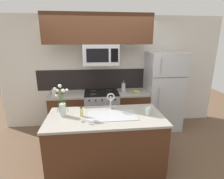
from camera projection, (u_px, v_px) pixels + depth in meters
ground_plane at (105, 152)px, 3.33m from camera, size 10.00×10.00×0.00m
rear_partition at (113, 72)px, 4.23m from camera, size 5.20×0.10×2.60m
splash_band at (101, 79)px, 4.19m from camera, size 2.95×0.01×0.48m
back_counter_left at (69, 113)px, 3.99m from camera, size 0.79×0.65×0.91m
back_counter_right at (132, 110)px, 4.14m from camera, size 0.70×0.65×0.91m
stove_range at (102, 111)px, 4.07m from camera, size 0.76×0.64×0.93m
microwave at (101, 55)px, 3.69m from camera, size 0.74×0.40×0.43m
upper_cabinet_band at (98, 29)px, 3.52m from camera, size 2.19×0.34×0.60m
refrigerator at (163, 91)px, 4.12m from camera, size 0.79×0.74×1.80m
storage_jar_tall at (54, 91)px, 3.81m from camera, size 0.08×0.08×0.15m
storage_jar_medium at (60, 91)px, 3.83m from camera, size 0.11×0.11×0.13m
banana_bunch at (137, 91)px, 3.96m from camera, size 0.19×0.12×0.08m
french_press at (123, 87)px, 4.03m from camera, size 0.09×0.09×0.27m
island_counter at (106, 141)px, 2.87m from camera, size 1.83×0.89×0.91m
kitchen_sink at (112, 119)px, 2.78m from camera, size 0.76×0.44×0.16m
sink_faucet at (111, 99)px, 2.91m from camera, size 0.14×0.14×0.31m
dish_soap_bottle at (81, 112)px, 2.71m from camera, size 0.06×0.05×0.16m
drinking_glass at (147, 112)px, 2.77m from camera, size 0.08×0.08×0.11m
spare_glass at (149, 110)px, 2.87m from camera, size 0.07×0.07×0.09m
flower_vase at (62, 106)px, 2.71m from camera, size 0.22×0.16×0.50m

